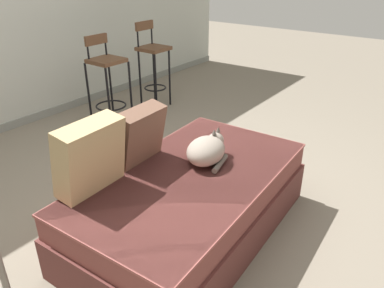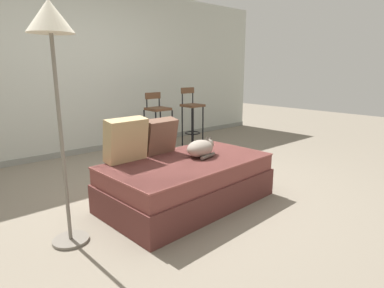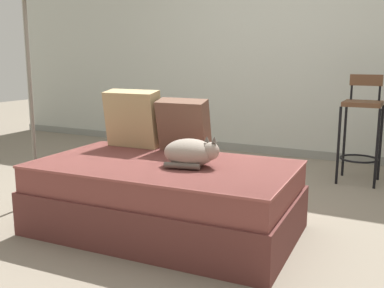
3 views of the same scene
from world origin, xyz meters
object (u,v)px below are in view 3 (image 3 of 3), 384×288
object	(u,v)px
couch	(164,197)
cat	(191,153)
floor_lamp	(24,1)
throw_pillow_middle	(183,125)
throw_pillow_corner	(133,118)
bar_stool_near_window	(362,121)

from	to	relation	value
couch	cat	bearing A→B (deg)	2.40
couch	floor_lamp	world-z (taller)	floor_lamp
couch	throw_pillow_middle	world-z (taller)	throw_pillow_middle
throw_pillow_corner	floor_lamp	size ratio (longest dim) A/B	0.24
throw_pillow_corner	throw_pillow_middle	distance (m)	0.42
throw_pillow_middle	cat	size ratio (longest dim) A/B	1.01
throw_pillow_corner	throw_pillow_middle	world-z (taller)	throw_pillow_corner
bar_stool_near_window	throw_pillow_corner	bearing A→B (deg)	-134.08
throw_pillow_corner	cat	xyz separation A→B (m)	(0.67, -0.34, -0.13)
couch	throw_pillow_middle	bearing A→B (deg)	99.01
throw_pillow_middle	cat	xyz separation A→B (m)	(0.25, -0.36, -0.10)
throw_pillow_middle	throw_pillow_corner	bearing A→B (deg)	-177.34
throw_pillow_middle	floor_lamp	world-z (taller)	floor_lamp
cat	bar_stool_near_window	xyz separation A→B (m)	(0.77, 1.82, 0.01)
couch	throw_pillow_corner	size ratio (longest dim) A/B	4.00
couch	bar_stool_near_window	size ratio (longest dim) A/B	1.77
floor_lamp	bar_stool_near_window	bearing A→B (deg)	39.81
couch	bar_stool_near_window	world-z (taller)	bar_stool_near_window
throw_pillow_corner	bar_stool_near_window	distance (m)	2.06
throw_pillow_middle	floor_lamp	xyz separation A→B (m)	(-1.13, -0.33, 0.87)
throw_pillow_middle	cat	world-z (taller)	throw_pillow_middle
bar_stool_near_window	floor_lamp	bearing A→B (deg)	-140.19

